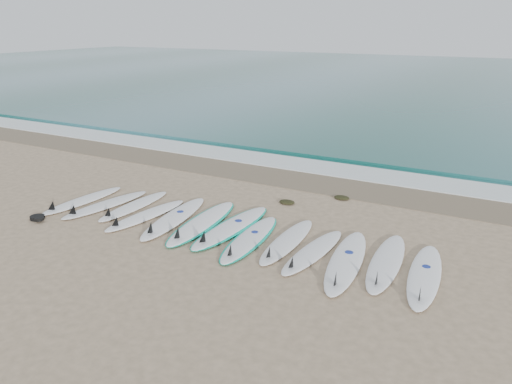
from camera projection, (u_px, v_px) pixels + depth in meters
The scene contains 21 objects.
ground at pixel (227, 231), 10.65m from camera, with size 120.00×120.00×0.00m, color #9F8567.
ocean at pixel (454, 80), 37.63m from camera, with size 120.00×55.00×0.03m, color #225D5F.
wet_sand_band at pixel (304, 180), 14.05m from camera, with size 120.00×1.80×0.01m, color #6E5E49.
foam_band at pixel (322, 168), 15.21m from camera, with size 120.00×1.40×0.04m, color silver.
wave_crest at pixel (339, 156), 16.44m from camera, with size 120.00×1.00×0.10m, color #225D5F.
surfboard_0 at pixel (81, 201), 12.31m from camera, with size 0.64×2.45×0.31m.
surfboard_1 at pixel (104, 205), 12.02m from camera, with size 0.87×2.52×0.32m.
surfboard_2 at pixel (133, 206), 11.95m from camera, with size 0.51×2.37×0.30m.
surfboard_3 at pixel (144, 216), 11.37m from camera, with size 0.75×2.43×0.31m.
surfboard_4 at pixel (173, 218), 11.19m from camera, with size 0.99×2.82×0.35m.
surfboard_5 at pixel (202, 223), 10.96m from camera, with size 0.95×2.88×0.36m.
surfboard_6 at pixel (231, 227), 10.73m from camera, with size 0.78×2.83×0.36m.
surfboard_7 at pixel (249, 239), 10.16m from camera, with size 0.87×2.61×0.33m.
surfboard_8 at pixel (286, 242), 10.02m from camera, with size 0.60×2.47×0.31m.
surfboard_9 at pixel (312, 252), 9.57m from camera, with size 0.68×2.39×0.30m.
surfboard_10 at pixel (346, 262), 9.17m from camera, with size 0.98×2.85×0.36m.
surfboard_11 at pixel (386, 263), 9.14m from camera, with size 0.75×2.65×0.33m.
surfboard_12 at pixel (424, 276), 8.66m from camera, with size 0.79×2.63×0.33m.
seaweed_near at pixel (287, 202), 12.26m from camera, with size 0.40×0.31×0.08m, color black.
seaweed_far at pixel (342, 198), 12.57m from camera, with size 0.39×0.30×0.08m, color black.
leash_coil at pixel (38, 218), 11.25m from camera, with size 0.46×0.36×0.11m.
Camera 1 is at (5.24, -8.30, 4.26)m, focal length 35.00 mm.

